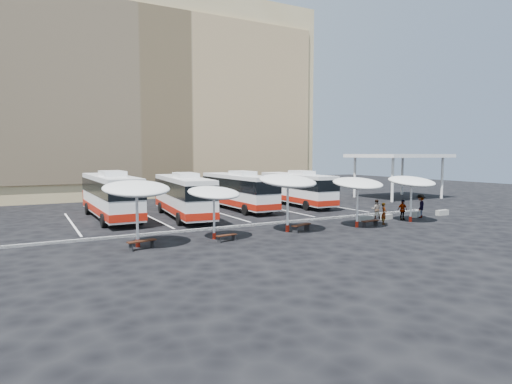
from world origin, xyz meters
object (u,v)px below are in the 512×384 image
bus_0 (110,194)px  conc_bench_3 (442,213)px  passenger_1 (376,209)px  passenger_2 (403,210)px  wood_bench_3 (370,222)px  conc_bench_2 (417,214)px  wood_bench_0 (142,242)px  passenger_0 (384,214)px  bus_1 (183,194)px  conc_bench_1 (387,217)px  wood_bench_2 (301,226)px  bus_3 (296,188)px  passenger_3 (420,206)px  sunshade_3 (358,184)px  wood_bench_1 (226,236)px  sunshade_2 (288,181)px  bus_2 (238,190)px  sunshade_0 (136,189)px  sunshade_1 (214,193)px  conc_bench_0 (366,218)px  sunshade_4 (412,182)px

bus_0 → conc_bench_3: bus_0 is taller
passenger_1 → passenger_2: (1.32, -1.47, 0.03)m
wood_bench_3 → conc_bench_2: size_ratio=1.19×
wood_bench_0 → passenger_0: bearing=-0.6°
bus_1 → conc_bench_1: bearing=-26.9°
wood_bench_2 → conc_bench_1: (9.08, 1.27, -0.19)m
bus_3 → passenger_3: bearing=-68.1°
sunshade_3 → wood_bench_1: 10.59m
passenger_1 → sunshade_2: bearing=43.0°
bus_2 → wood_bench_1: size_ratio=8.45×
wood_bench_0 → passenger_0: 17.72m
sunshade_0 → sunshade_1: bearing=0.4°
wood_bench_0 → conc_bench_3: size_ratio=1.38×
bus_0 → wood_bench_1: bearing=-71.7°
passenger_2 → sunshade_3: bearing=-165.9°
conc_bench_0 → conc_bench_3: (8.00, -0.64, 0.00)m
sunshade_0 → passenger_1: (19.33, 1.49, -2.48)m
wood_bench_2 → sunshade_4: bearing=-2.8°
bus_0 → bus_2: bus_0 is taller
bus_2 → passenger_0: bearing=-66.8°
bus_0 → wood_bench_2: bus_0 is taller
passenger_0 → passenger_3: 5.21m
conc_bench_2 → passenger_1: bearing=167.4°
bus_0 → passenger_0: (17.19, -12.46, -1.18)m
wood_bench_2 → passenger_2: size_ratio=1.06×
passenger_2 → conc_bench_1: bearing=143.3°
bus_0 → sunshade_4: 23.54m
sunshade_3 → wood_bench_0: 15.38m
wood_bench_1 → conc_bench_3: (20.70, 1.26, -0.09)m
bus_1 → wood_bench_3: size_ratio=7.82×
bus_3 → sunshade_0: 22.30m
bus_3 → passenger_0: (-0.94, -12.91, -1.01)m
conc_bench_3 → passenger_3: bearing=-178.9°
bus_2 → sunshade_1: size_ratio=3.14×
sunshade_2 → wood_bench_1: size_ratio=3.01×
bus_0 → conc_bench_3: (25.09, -11.32, -1.76)m
bus_3 → sunshade_2: (-8.83, -12.06, 1.57)m
conc_bench_1 → bus_0: bearing=150.7°
sunshade_3 → passenger_1: sunshade_3 is taller
sunshade_4 → conc_bench_3: size_ratio=3.26×
bus_0 → sunshade_0: (-0.58, -11.59, 1.27)m
sunshade_2 → conc_bench_1: bearing=4.8°
bus_3 → sunshade_3: sunshade_3 is taller
bus_3 → wood_bench_3: bus_3 is taller
bus_1 → wood_bench_1: 10.76m
sunshade_2 → conc_bench_3: sunshade_2 is taller
sunshade_4 → conc_bench_1: bearing=112.2°
sunshade_1 → sunshade_4: (15.86, -0.98, 0.26)m
conc_bench_0 → passenger_1: bearing=19.3°
wood_bench_0 → conc_bench_0: bearing=5.2°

